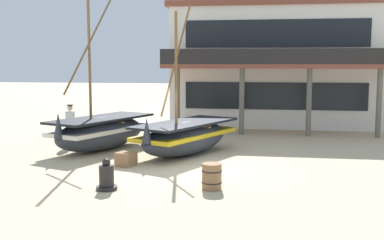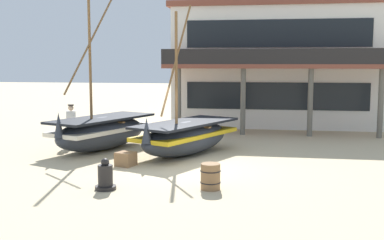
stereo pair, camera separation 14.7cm
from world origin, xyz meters
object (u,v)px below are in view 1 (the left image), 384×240
at_px(fishing_boat_centre_large, 101,132).
at_px(harbor_building_main, 274,65).
at_px(capstan_winch, 107,177).
at_px(cargo_crate, 126,159).
at_px(fisherman_by_hull, 70,126).
at_px(wooden_barrel, 212,176).
at_px(fishing_boat_near_left, 185,136).

xyz_separation_m(fishing_boat_centre_large, harbor_building_main, (6.65, 9.72, 2.53)).
distance_m(capstan_winch, cargo_crate, 2.93).
bearing_deg(capstan_winch, fishing_boat_centre_large, 110.81).
distance_m(fishing_boat_centre_large, fisherman_by_hull, 1.61).
height_order(wooden_barrel, cargo_crate, wooden_barrel).
distance_m(fisherman_by_hull, cargo_crate, 4.66).
bearing_deg(fisherman_by_hull, capstan_winch, -59.61).
height_order(fishing_boat_centre_large, cargo_crate, fishing_boat_centre_large).
bearing_deg(harbor_building_main, fisherman_by_hull, -131.75).
relative_size(fishing_boat_near_left, capstan_winch, 6.44).
distance_m(fishing_boat_near_left, fisherman_by_hull, 4.97).
bearing_deg(fishing_boat_centre_large, wooden_barrel, -46.43).
bearing_deg(fishing_boat_near_left, fishing_boat_centre_large, 172.43).
xyz_separation_m(fishing_boat_centre_large, wooden_barrel, (4.87, -5.12, -0.36)).
height_order(fishing_boat_near_left, cargo_crate, fishing_boat_near_left).
bearing_deg(fisherman_by_hull, wooden_barrel, -41.87).
distance_m(fishing_boat_centre_large, wooden_barrel, 7.08).
height_order(fishing_boat_centre_large, wooden_barrel, fishing_boat_centre_large).
bearing_deg(cargo_crate, wooden_barrel, -38.35).
height_order(fisherman_by_hull, harbor_building_main, harbor_building_main).
relative_size(fishing_boat_near_left, wooden_barrel, 7.73).
distance_m(fishing_boat_centre_large, harbor_building_main, 12.04).
distance_m(capstan_winch, harbor_building_main, 16.22).
bearing_deg(fishing_boat_near_left, fisherman_by_hull, 168.00).
height_order(fisherman_by_hull, capstan_winch, fisherman_by_hull).
relative_size(cargo_crate, harbor_building_main, 0.05).
relative_size(fishing_boat_centre_large, capstan_winch, 7.45).
xyz_separation_m(fishing_boat_near_left, fishing_boat_centre_large, (-3.36, 0.45, 0.04)).
height_order(fisherman_by_hull, wooden_barrel, fisherman_by_hull).
distance_m(fisherman_by_hull, harbor_building_main, 12.47).
relative_size(fisherman_by_hull, harbor_building_main, 0.15).
bearing_deg(wooden_barrel, capstan_winch, -170.60).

